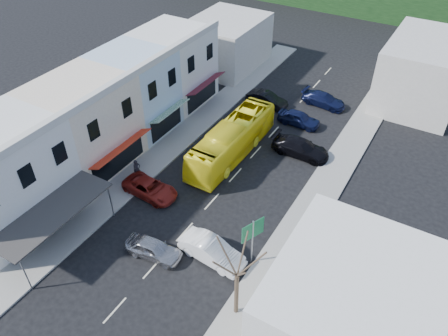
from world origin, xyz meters
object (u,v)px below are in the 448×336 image
car_white (212,252)px  car_silver (154,249)px  bus (232,141)px  direction_sign (252,243)px  car_red (150,188)px  traffic_signal (380,71)px  pedestrian_left (137,170)px  street_tree (237,276)px

car_white → car_silver: bearing=121.7°
bus → direction_sign: bearing=-53.7°
bus → direction_sign: size_ratio=2.77×
car_red → traffic_signal: bearing=-19.1°
car_white → direction_sign: size_ratio=1.05×
car_silver → car_white: same height
car_red → pedestrian_left: 2.49m
bus → street_tree: 17.15m
car_white → pedestrian_left: 11.23m
pedestrian_left → street_tree: (14.03, -7.31, 2.78)m
direction_sign → traffic_signal: 29.96m
car_white → direction_sign: 3.17m
car_silver → direction_sign: (6.38, 3.03, 1.39)m
car_red → pedestrian_left: pedestrian_left is taller
car_silver → direction_sign: direction_sign is taller
direction_sign → traffic_signal: traffic_signal is taller
bus → traffic_signal: 21.14m
car_white → street_tree: (3.67, -2.99, 3.08)m
pedestrian_left → car_silver: bearing=-113.6°
traffic_signal → car_silver: bearing=65.1°
bus → traffic_signal: (8.29, 19.42, 0.94)m
street_tree → traffic_signal: bearing=90.6°
car_red → street_tree: bearing=-114.7°
pedestrian_left → bus: bearing=-16.5°
direction_sign → traffic_signal: bearing=111.8°
direction_sign → traffic_signal: (0.70, 29.95, 0.40)m
car_white → traffic_signal: size_ratio=0.88×
pedestrian_left → direction_sign: (12.97, -3.19, 1.09)m
direction_sign → car_silver: bearing=-131.5°
car_silver → pedestrian_left: 9.07m
bus → car_silver: 13.63m
car_red → direction_sign: bearing=-98.0°
car_white → street_tree: street_tree is taller
car_silver → traffic_signal: (7.08, 32.97, 1.79)m
direction_sign → car_red: bearing=-168.0°
car_red → direction_sign: (10.74, -2.13, 1.39)m
pedestrian_left → traffic_signal: size_ratio=0.34×
car_white → street_tree: 5.65m
car_red → direction_sign: 11.03m
street_tree → car_white: bearing=140.8°
car_white → car_red: bearing=73.1°
bus → pedestrian_left: bearing=-125.8°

